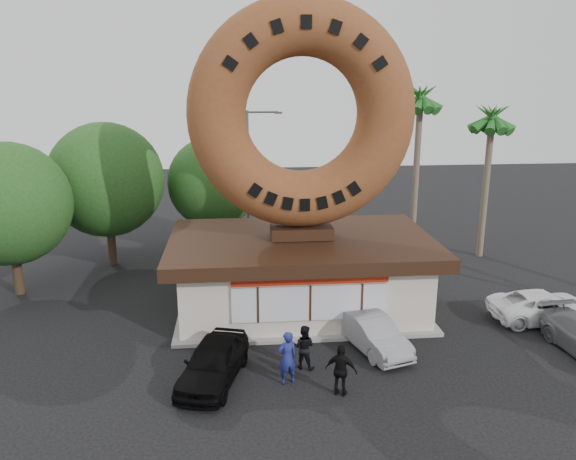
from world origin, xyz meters
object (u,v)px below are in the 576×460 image
(street_lamp, at_px, (250,171))
(person_left, at_px, (287,358))
(person_center, at_px, (304,347))
(car_black, at_px, (213,362))
(car_white, at_px, (544,306))
(person_right, at_px, (341,370))
(giant_donut, at_px, (302,115))
(donut_shop, at_px, (301,271))
(car_silver, at_px, (372,333))

(street_lamp, bearing_deg, person_left, -87.54)
(person_center, height_order, car_black, person_center)
(person_left, xyz_separation_m, car_white, (11.16, 3.93, -0.31))
(car_white, bearing_deg, person_right, 116.53)
(giant_donut, distance_m, street_lamp, 10.90)
(person_right, bearing_deg, person_left, -4.84)
(donut_shop, height_order, car_white, donut_shop)
(person_left, bearing_deg, street_lamp, -105.78)
(car_silver, bearing_deg, car_black, 179.17)
(car_black, bearing_deg, person_center, 26.72)
(person_right, relative_size, car_black, 0.43)
(car_black, bearing_deg, street_lamp, 99.69)
(giant_donut, bearing_deg, donut_shop, -90.00)
(street_lamp, relative_size, person_right, 4.55)
(person_right, distance_m, car_black, 4.29)
(person_center, relative_size, car_white, 0.36)
(person_right, height_order, car_black, person_right)
(donut_shop, distance_m, person_right, 7.05)
(street_lamp, height_order, car_white, street_lamp)
(giant_donut, xyz_separation_m, person_right, (0.49, -6.99, -7.53))
(person_left, xyz_separation_m, person_right, (1.65, -0.89, -0.05))
(street_lamp, bearing_deg, car_silver, -73.66)
(car_silver, bearing_deg, donut_shop, 101.90)
(street_lamp, bearing_deg, donut_shop, -79.50)
(donut_shop, xyz_separation_m, street_lamp, (-1.86, 10.02, 2.72))
(person_center, bearing_deg, giant_donut, -72.92)
(person_right, distance_m, car_silver, 3.50)
(donut_shop, distance_m, giant_donut, 6.64)
(donut_shop, bearing_deg, car_black, -122.31)
(giant_donut, distance_m, car_silver, 9.01)
(person_left, bearing_deg, donut_shop, -119.07)
(street_lamp, distance_m, car_white, 17.42)
(person_center, distance_m, car_silver, 2.98)
(person_left, height_order, person_center, person_left)
(car_silver, height_order, car_white, car_silver)
(person_left, bearing_deg, giant_donut, -119.04)
(car_silver, bearing_deg, person_center, -174.21)
(giant_donut, distance_m, car_white, 12.85)
(giant_donut, bearing_deg, person_center, -95.43)
(street_lamp, distance_m, person_left, 16.50)
(car_silver, bearing_deg, person_left, -165.57)
(person_center, xyz_separation_m, car_silver, (2.73, 1.18, -0.17))
(giant_donut, relative_size, car_black, 2.23)
(person_center, bearing_deg, street_lamp, -62.34)
(person_left, distance_m, car_black, 2.49)
(person_center, bearing_deg, donut_shop, -72.94)
(person_center, distance_m, car_white, 10.91)
(person_center, distance_m, person_right, 2.08)
(street_lamp, relative_size, person_center, 4.99)
(car_white, bearing_deg, person_center, 105.52)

